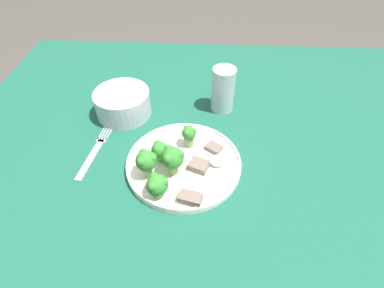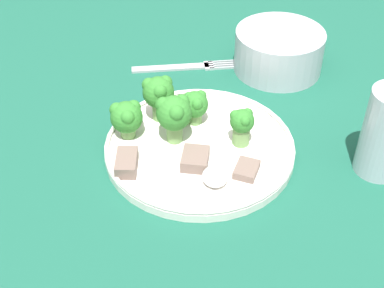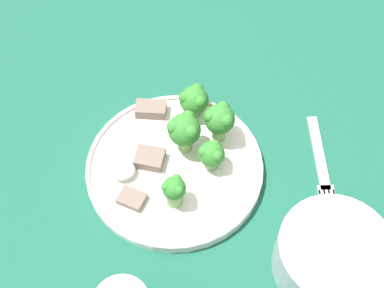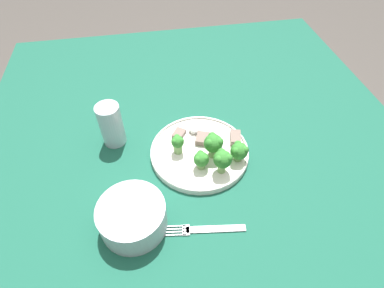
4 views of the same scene
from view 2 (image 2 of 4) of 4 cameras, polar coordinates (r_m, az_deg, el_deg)
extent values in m
cube|color=#195642|center=(0.71, 1.86, -4.45)|extent=(1.27, 1.20, 0.03)
cylinder|color=brown|center=(1.52, 15.51, 4.65)|extent=(0.06, 0.06, 0.67)
cylinder|color=white|center=(0.73, 0.54, -0.55)|extent=(0.26, 0.26, 0.01)
torus|color=white|center=(0.72, 0.55, -0.01)|extent=(0.26, 0.26, 0.01)
cube|color=#B2B2B7|center=(0.90, -2.31, 8.12)|extent=(0.03, 0.13, 0.00)
cube|color=#B2B2B7|center=(0.91, 1.80, 8.35)|extent=(0.03, 0.02, 0.00)
cube|color=#B2B2B7|center=(0.90, 3.48, 8.10)|extent=(0.01, 0.05, 0.00)
cube|color=#B2B2B7|center=(0.91, 3.42, 8.32)|extent=(0.01, 0.05, 0.00)
cube|color=#B2B2B7|center=(0.92, 3.35, 8.55)|extent=(0.01, 0.05, 0.00)
cube|color=#B2B2B7|center=(0.92, 3.29, 8.77)|extent=(0.01, 0.05, 0.00)
cylinder|color=#B7BCC6|center=(0.90, 9.23, 9.77)|extent=(0.14, 0.14, 0.07)
cylinder|color=white|center=(0.90, 9.20, 9.46)|extent=(0.12, 0.12, 0.05)
cylinder|color=silver|center=(0.73, 19.61, -0.35)|extent=(0.05, 0.05, 0.07)
cylinder|color=#709E56|center=(0.76, -3.51, 3.66)|extent=(0.02, 0.02, 0.03)
sphere|color=#337F2D|center=(0.75, -3.60, 5.53)|extent=(0.04, 0.04, 0.04)
sphere|color=#337F2D|center=(0.73, -3.43, 5.60)|extent=(0.02, 0.02, 0.02)
sphere|color=#337F2D|center=(0.75, -2.86, 6.57)|extent=(0.02, 0.02, 0.02)
sphere|color=#337F2D|center=(0.75, -4.62, 6.31)|extent=(0.02, 0.02, 0.02)
cylinder|color=#709E56|center=(0.73, -1.88, 1.34)|extent=(0.02, 0.02, 0.03)
sphere|color=#337F2D|center=(0.71, -1.93, 3.31)|extent=(0.05, 0.05, 0.05)
sphere|color=#337F2D|center=(0.69, -1.69, 3.33)|extent=(0.02, 0.02, 0.02)
sphere|color=#337F2D|center=(0.71, -1.10, 4.49)|extent=(0.02, 0.02, 0.02)
sphere|color=#337F2D|center=(0.70, -3.07, 4.19)|extent=(0.02, 0.02, 0.02)
cylinder|color=#709E56|center=(0.72, 5.26, 0.92)|extent=(0.02, 0.02, 0.03)
sphere|color=#337F2D|center=(0.71, 5.38, 2.45)|extent=(0.03, 0.03, 0.03)
sphere|color=#337F2D|center=(0.70, 5.66, 2.45)|extent=(0.01, 0.01, 0.01)
sphere|color=#337F2D|center=(0.71, 5.94, 3.26)|extent=(0.01, 0.01, 0.01)
sphere|color=#337F2D|center=(0.71, 4.63, 3.05)|extent=(0.01, 0.01, 0.01)
cylinder|color=#709E56|center=(0.76, 0.30, 2.92)|extent=(0.02, 0.02, 0.02)
sphere|color=#337F2D|center=(0.75, 0.31, 4.25)|extent=(0.04, 0.04, 0.04)
sphere|color=#337F2D|center=(0.73, 0.53, 4.28)|extent=(0.02, 0.02, 0.02)
sphere|color=#337F2D|center=(0.75, 0.93, 5.13)|extent=(0.02, 0.02, 0.02)
sphere|color=#337F2D|center=(0.74, -0.54, 4.92)|extent=(0.02, 0.02, 0.02)
cylinder|color=#709E56|center=(0.74, -6.85, 1.40)|extent=(0.02, 0.02, 0.02)
sphere|color=#337F2D|center=(0.73, -7.00, 2.86)|extent=(0.04, 0.04, 0.04)
sphere|color=#337F2D|center=(0.71, -6.90, 2.87)|extent=(0.02, 0.02, 0.02)
sphere|color=#337F2D|center=(0.73, -6.25, 3.93)|extent=(0.02, 0.02, 0.02)
sphere|color=#337F2D|center=(0.73, -8.04, 3.64)|extent=(0.02, 0.02, 0.02)
cube|color=#756056|center=(0.69, -6.99, -2.00)|extent=(0.05, 0.04, 0.02)
cube|color=#756056|center=(0.69, 0.34, -1.60)|extent=(0.05, 0.05, 0.02)
cube|color=#756056|center=(0.68, 5.84, -2.73)|extent=(0.05, 0.04, 0.01)
ellipsoid|color=white|center=(0.67, 2.19, -3.55)|extent=(0.04, 0.03, 0.02)
camera|label=1|loc=(0.58, -55.16, 29.37)|focal=28.00mm
camera|label=3|loc=(0.76, 50.39, 45.74)|focal=50.00mm
camera|label=4|loc=(1.07, -0.32, 46.88)|focal=28.00mm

